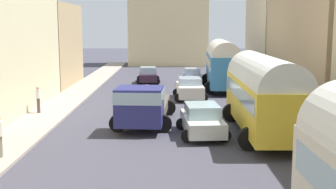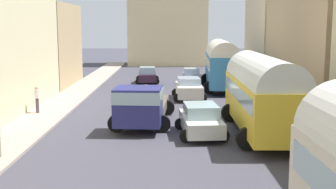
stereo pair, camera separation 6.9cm
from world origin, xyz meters
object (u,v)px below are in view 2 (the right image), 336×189
(car_1, at_px, (148,75))
(pedestrian_3, at_px, (38,98))
(cargo_truck_0, at_px, (143,104))
(parked_bus_2, at_px, (222,62))
(car_3, at_px, (190,88))
(car_2, at_px, (201,120))
(car_0, at_px, (138,99))
(car_4, at_px, (192,76))
(parked_bus_1, at_px, (263,92))

(car_1, bearing_deg, pedestrian_3, -111.58)
(cargo_truck_0, xyz_separation_m, car_1, (-0.54, 18.03, -0.46))
(parked_bus_2, xyz_separation_m, car_3, (-3.00, -5.32, -1.49))
(cargo_truck_0, bearing_deg, car_2, -33.48)
(car_0, distance_m, car_1, 13.37)
(cargo_truck_0, relative_size, pedestrian_3, 4.26)
(parked_bus_2, xyz_separation_m, car_0, (-6.48, -9.52, -1.56))
(car_1, bearing_deg, cargo_truck_0, -88.28)
(car_3, bearing_deg, car_1, 110.69)
(parked_bus_2, height_order, cargo_truck_0, parked_bus_2)
(car_3, relative_size, car_4, 1.10)
(cargo_truck_0, distance_m, car_0, 4.72)
(car_3, relative_size, pedestrian_3, 2.34)
(car_3, bearing_deg, cargo_truck_0, -108.25)
(car_0, relative_size, car_3, 0.99)
(car_4, bearing_deg, parked_bus_2, -49.32)
(car_2, bearing_deg, car_3, 90.42)
(car_1, bearing_deg, car_2, -79.97)
(parked_bus_1, bearing_deg, car_1, 108.40)
(car_0, relative_size, car_4, 1.09)
(parked_bus_1, bearing_deg, car_3, 106.37)
(cargo_truck_0, height_order, car_4, cargo_truck_0)
(car_1, distance_m, car_3, 9.80)
(car_0, relative_size, car_2, 0.96)
(parked_bus_1, distance_m, pedestrian_3, 13.42)
(cargo_truck_0, xyz_separation_m, car_0, (-0.56, 4.66, -0.48))
(parked_bus_2, distance_m, cargo_truck_0, 15.40)
(car_0, xyz_separation_m, car_1, (0.02, 13.37, 0.02))
(parked_bus_1, xyz_separation_m, parked_bus_2, (-0.11, 15.89, 0.15))
(cargo_truck_0, distance_m, car_1, 18.04)
(car_2, bearing_deg, car_0, 118.17)
(parked_bus_1, relative_size, cargo_truck_0, 1.24)
(car_0, relative_size, pedestrian_3, 2.31)
(parked_bus_2, xyz_separation_m, car_2, (-2.92, -16.16, -1.52))
(car_4, bearing_deg, parked_bus_1, -82.43)
(car_0, bearing_deg, car_2, -61.83)
(parked_bus_2, bearing_deg, car_1, 149.22)
(parked_bus_2, bearing_deg, car_2, -100.24)
(parked_bus_1, bearing_deg, car_4, 97.57)
(parked_bus_1, distance_m, car_0, 9.27)
(car_3, distance_m, pedestrian_3, 11.08)
(car_1, xyz_separation_m, car_4, (4.09, -1.09, -0.00))
(car_1, bearing_deg, car_4, -14.90)
(car_1, bearing_deg, car_3, -69.31)
(car_1, xyz_separation_m, car_2, (3.54, -20.01, 0.02))
(cargo_truck_0, xyz_separation_m, car_4, (3.55, 16.94, -0.46))
(car_2, xyz_separation_m, car_3, (-0.08, 10.84, 0.03))
(cargo_truck_0, bearing_deg, parked_bus_1, -15.85)
(cargo_truck_0, relative_size, car_1, 1.97)
(car_4, bearing_deg, car_0, -108.49)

